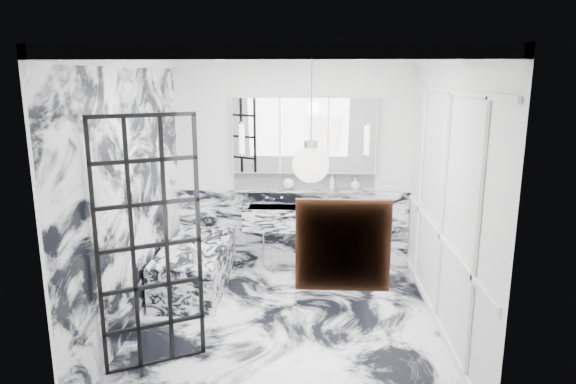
# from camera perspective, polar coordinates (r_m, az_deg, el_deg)

# --- Properties ---
(floor) EXTENTS (3.60, 3.60, 0.00)m
(floor) POSITION_cam_1_polar(r_m,az_deg,el_deg) (5.70, -0.24, -14.29)
(floor) COLOR white
(floor) RESTS_ON ground
(ceiling) EXTENTS (3.60, 3.60, 0.00)m
(ceiling) POSITION_cam_1_polar(r_m,az_deg,el_deg) (5.07, -0.28, 15.10)
(ceiling) COLOR white
(ceiling) RESTS_ON wall_back
(wall_back) EXTENTS (3.60, 0.00, 3.60)m
(wall_back) POSITION_cam_1_polar(r_m,az_deg,el_deg) (6.97, 0.56, 2.96)
(wall_back) COLOR white
(wall_back) RESTS_ON floor
(wall_front) EXTENTS (3.60, 0.00, 3.60)m
(wall_front) POSITION_cam_1_polar(r_m,az_deg,el_deg) (3.49, -1.90, -7.36)
(wall_front) COLOR white
(wall_front) RESTS_ON floor
(wall_left) EXTENTS (0.00, 3.60, 3.60)m
(wall_left) POSITION_cam_1_polar(r_m,az_deg,el_deg) (5.53, -17.04, -0.26)
(wall_left) COLOR white
(wall_left) RESTS_ON floor
(wall_right) EXTENTS (0.00, 3.60, 3.60)m
(wall_right) POSITION_cam_1_polar(r_m,az_deg,el_deg) (5.37, 17.06, -0.66)
(wall_right) COLOR white
(wall_right) RESTS_ON floor
(marble_clad_back) EXTENTS (3.18, 0.05, 1.05)m
(marble_clad_back) POSITION_cam_1_polar(r_m,az_deg,el_deg) (7.15, 0.53, -3.99)
(marble_clad_back) COLOR white
(marble_clad_back) RESTS_ON floor
(marble_clad_left) EXTENTS (0.02, 3.56, 2.68)m
(marble_clad_left) POSITION_cam_1_polar(r_m,az_deg,el_deg) (5.54, -16.86, -0.87)
(marble_clad_left) COLOR white
(marble_clad_left) RESTS_ON floor
(panel_molding) EXTENTS (0.03, 3.40, 2.30)m
(panel_molding) POSITION_cam_1_polar(r_m,az_deg,el_deg) (5.39, 16.78, -1.69)
(panel_molding) COLOR white
(panel_molding) RESTS_ON floor
(soap_bottle_a) EXTENTS (0.10, 0.10, 0.22)m
(soap_bottle_a) POSITION_cam_1_polar(r_m,az_deg,el_deg) (6.92, 4.93, 1.13)
(soap_bottle_a) COLOR #8C5919
(soap_bottle_a) RESTS_ON ledge
(soap_bottle_b) EXTENTS (0.08, 0.09, 0.16)m
(soap_bottle_b) POSITION_cam_1_polar(r_m,az_deg,el_deg) (6.94, 7.51, 0.90)
(soap_bottle_b) COLOR #4C4C51
(soap_bottle_b) RESTS_ON ledge
(soap_bottle_c) EXTENTS (0.15, 0.15, 0.17)m
(soap_bottle_c) POSITION_cam_1_polar(r_m,az_deg,el_deg) (6.94, 7.47, 0.92)
(soap_bottle_c) COLOR silver
(soap_bottle_c) RESTS_ON ledge
(face_pot) EXTENTS (0.15, 0.15, 0.15)m
(face_pot) POSITION_cam_1_polar(r_m,az_deg,el_deg) (6.93, 0.04, 0.92)
(face_pot) COLOR white
(face_pot) RESTS_ON ledge
(amber_bottle) EXTENTS (0.04, 0.04, 0.10)m
(amber_bottle) POSITION_cam_1_polar(r_m,az_deg,el_deg) (6.93, 4.93, 0.67)
(amber_bottle) COLOR #8C5919
(amber_bottle) RESTS_ON ledge
(flower_vase) EXTENTS (0.08, 0.08, 0.12)m
(flower_vase) POSITION_cam_1_polar(r_m,az_deg,el_deg) (5.82, -10.07, -7.37)
(flower_vase) COLOR silver
(flower_vase) RESTS_ON bathtub
(crittall_door) EXTENTS (0.80, 0.45, 2.28)m
(crittall_door) POSITION_cam_1_polar(r_m,az_deg,el_deg) (4.69, -15.10, -5.80)
(crittall_door) COLOR black
(crittall_door) RESTS_ON floor
(artwork) EXTENTS (0.54, 0.05, 0.54)m
(artwork) POSITION_cam_1_polar(r_m,az_deg,el_deg) (3.49, 6.11, -5.91)
(artwork) COLOR #C57C14
(artwork) RESTS_ON wall_front
(pendant_light) EXTENTS (0.27, 0.27, 0.27)m
(pendant_light) POSITION_cam_1_polar(r_m,az_deg,el_deg) (3.72, 2.56, 3.08)
(pendant_light) COLOR white
(pendant_light) RESTS_ON ceiling
(trough_sink) EXTENTS (1.60, 0.45, 0.30)m
(trough_sink) POSITION_cam_1_polar(r_m,az_deg,el_deg) (6.88, 1.71, -2.91)
(trough_sink) COLOR silver
(trough_sink) RESTS_ON wall_back
(ledge) EXTENTS (1.90, 0.14, 0.04)m
(ledge) POSITION_cam_1_polar(r_m,az_deg,el_deg) (6.95, 1.76, 0.16)
(ledge) COLOR silver
(ledge) RESTS_ON wall_back
(subway_tile) EXTENTS (1.90, 0.03, 0.23)m
(subway_tile) POSITION_cam_1_polar(r_m,az_deg,el_deg) (6.99, 1.78, 1.35)
(subway_tile) COLOR white
(subway_tile) RESTS_ON wall_back
(mirror_cabinet) EXTENTS (1.90, 0.16, 1.00)m
(mirror_cabinet) POSITION_cam_1_polar(r_m,az_deg,el_deg) (6.83, 1.80, 6.31)
(mirror_cabinet) COLOR white
(mirror_cabinet) RESTS_ON wall_back
(sconce_left) EXTENTS (0.07, 0.07, 0.40)m
(sconce_left) POSITION_cam_1_polar(r_m,az_deg,el_deg) (6.81, -5.17, 5.90)
(sconce_left) COLOR white
(sconce_left) RESTS_ON mirror_cabinet
(sconce_right) EXTENTS (0.07, 0.07, 0.40)m
(sconce_right) POSITION_cam_1_polar(r_m,az_deg,el_deg) (6.78, 8.77, 5.77)
(sconce_right) COLOR white
(sconce_right) RESTS_ON mirror_cabinet
(bathtub) EXTENTS (0.75, 1.65, 0.55)m
(bathtub) POSITION_cam_1_polar(r_m,az_deg,el_deg) (6.56, -10.21, -8.11)
(bathtub) COLOR silver
(bathtub) RESTS_ON floor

